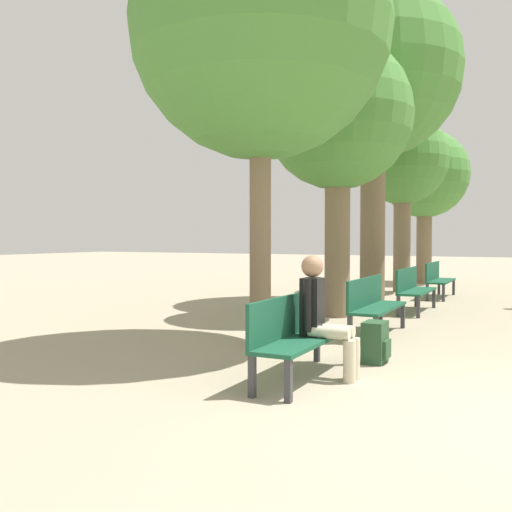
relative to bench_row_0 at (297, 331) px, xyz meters
name	(u,v)px	position (x,y,z in m)	size (l,w,h in m)	color
bench_row_0	(297,331)	(0.00, 0.00, 0.00)	(0.44, 1.74, 0.84)	#195138
bench_row_1	(373,302)	(0.00, 2.92, 0.00)	(0.44, 1.74, 0.84)	#195138
bench_row_2	(413,287)	(0.00, 5.83, 0.00)	(0.44, 1.74, 0.84)	#195138
bench_row_3	(437,277)	(0.00, 8.75, 0.00)	(0.44, 1.74, 0.84)	#195138
tree_row_0	(260,29)	(-1.10, 1.39, 3.66)	(3.41, 3.41, 5.87)	#7A664C
tree_row_1	(338,119)	(-1.10, 4.55, 3.09)	(2.68, 2.68, 4.99)	#7A664C
tree_row_2	(374,75)	(-1.10, 6.95, 4.49)	(3.76, 3.76, 6.92)	#7A664C
tree_row_3	(403,162)	(-1.10, 9.90, 2.94)	(2.38, 2.38, 4.70)	#7A664C
tree_row_4	(425,176)	(-1.10, 13.08, 2.89)	(2.74, 2.74, 4.80)	#7A664C
person_seated	(322,313)	(0.22, 0.15, 0.18)	(0.60, 0.34, 1.26)	beige
backpack	(376,342)	(0.53, 1.08, -0.25)	(0.28, 0.36, 0.47)	#284C2D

